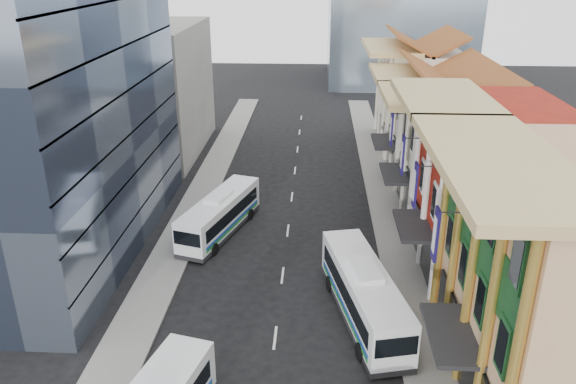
# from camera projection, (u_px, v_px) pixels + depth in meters

# --- Properties ---
(sidewalk_right) EXTENTS (3.00, 90.00, 0.15)m
(sidewalk_right) POSITION_uv_depth(u_px,v_px,m) (393.00, 232.00, 45.25)
(sidewalk_right) COLOR slate
(sidewalk_right) RESTS_ON ground
(sidewalk_left) EXTENTS (3.00, 90.00, 0.15)m
(sidewalk_left) POSITION_uv_depth(u_px,v_px,m) (185.00, 227.00, 46.08)
(sidewalk_left) COLOR slate
(sidewalk_left) RESTS_ON ground
(shophouse_tan) EXTENTS (8.00, 14.00, 12.00)m
(shophouse_tan) POSITION_uv_depth(u_px,v_px,m) (559.00, 284.00, 27.04)
(shophouse_tan) COLOR tan
(shophouse_tan) RESTS_ON ground
(shophouse_red) EXTENTS (8.00, 10.00, 12.00)m
(shophouse_red) POSITION_uv_depth(u_px,v_px,m) (489.00, 189.00, 38.09)
(shophouse_red) COLOR maroon
(shophouse_red) RESTS_ON ground
(shophouse_cream_near) EXTENTS (8.00, 9.00, 10.00)m
(shophouse_cream_near) POSITION_uv_depth(u_px,v_px,m) (456.00, 157.00, 47.23)
(shophouse_cream_near) COLOR beige
(shophouse_cream_near) RESTS_ON ground
(shophouse_cream_mid) EXTENTS (8.00, 9.00, 10.00)m
(shophouse_cream_mid) POSITION_uv_depth(u_px,v_px,m) (436.00, 128.00, 55.52)
(shophouse_cream_mid) COLOR beige
(shophouse_cream_mid) RESTS_ON ground
(shophouse_cream_far) EXTENTS (8.00, 12.00, 11.00)m
(shophouse_cream_far) POSITION_uv_depth(u_px,v_px,m) (419.00, 98.00, 65.00)
(shophouse_cream_far) COLOR beige
(shophouse_cream_far) RESTS_ON ground
(office_tower) EXTENTS (12.00, 26.00, 30.00)m
(office_tower) POSITION_uv_depth(u_px,v_px,m) (35.00, 46.00, 37.98)
(office_tower) COLOR #374157
(office_tower) RESTS_ON ground
(office_block_far) EXTENTS (10.00, 18.00, 14.00)m
(office_block_far) POSITION_uv_depth(u_px,v_px,m) (154.00, 90.00, 62.20)
(office_block_far) COLOR gray
(office_block_far) RESTS_ON ground
(bus_left_far) EXTENTS (5.45, 10.80, 3.38)m
(bus_left_far) POSITION_uv_depth(u_px,v_px,m) (220.00, 214.00, 44.64)
(bus_left_far) COLOR white
(bus_left_far) RESTS_ON ground
(bus_right) EXTENTS (5.10, 11.66, 3.64)m
(bus_right) POSITION_uv_depth(u_px,v_px,m) (364.00, 293.00, 33.91)
(bus_right) COLOR white
(bus_right) RESTS_ON ground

